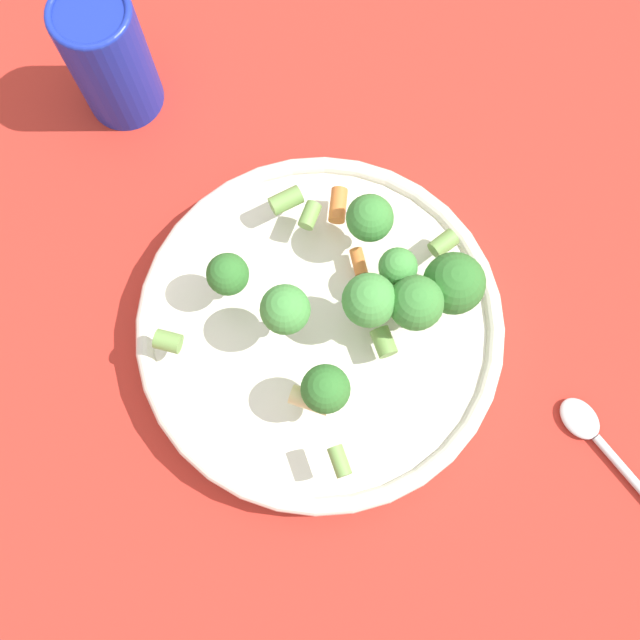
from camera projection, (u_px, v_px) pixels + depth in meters
ground_plane at (320, 335)px, 0.61m from camera, size 3.00×3.00×0.00m
bowl at (320, 329)px, 0.59m from camera, size 0.29×0.29×0.04m
pasta_salad at (370, 294)px, 0.54m from camera, size 0.23×0.22×0.07m
cup at (109, 57)px, 0.60m from camera, size 0.07×0.07×0.12m
spoon at (616, 460)px, 0.58m from camera, size 0.15×0.13×0.01m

